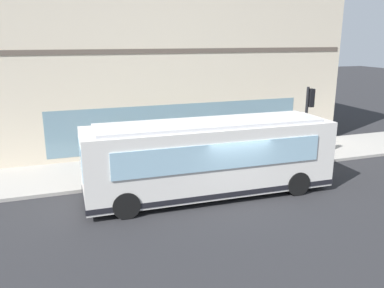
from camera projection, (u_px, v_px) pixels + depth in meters
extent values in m
plane|color=#262628|center=(232.00, 198.00, 15.79)|extent=(120.00, 120.00, 0.00)
cube|color=#9E9991|center=(194.00, 163.00, 19.98)|extent=(4.05, 40.00, 0.15)
cube|color=beige|center=(162.00, 57.00, 24.02)|extent=(7.70, 20.10, 10.16)
cube|color=brown|center=(180.00, 51.00, 20.52)|extent=(0.36, 19.69, 0.24)
cube|color=slate|center=(181.00, 126.00, 21.48)|extent=(0.12, 14.07, 2.40)
cube|color=silver|center=(210.00, 157.00, 15.79)|extent=(2.71, 10.05, 2.70)
cube|color=silver|center=(210.00, 123.00, 15.42)|extent=(2.31, 9.04, 0.12)
cube|color=#8CB2C6|center=(81.00, 158.00, 14.18)|extent=(2.20, 0.13, 1.20)
cube|color=#8CB2C6|center=(200.00, 140.00, 16.85)|extent=(0.23, 8.20, 1.00)
cube|color=#8CB2C6|center=(222.00, 157.00, 14.52)|extent=(0.23, 8.20, 1.00)
cube|color=black|center=(210.00, 184.00, 16.10)|extent=(2.75, 10.09, 0.20)
cylinder|color=black|center=(117.00, 183.00, 16.06)|extent=(0.32, 1.01, 1.00)
cylinder|color=black|center=(126.00, 205.00, 13.95)|extent=(0.32, 1.01, 1.00)
cylinder|color=black|center=(270.00, 166.00, 18.15)|extent=(0.32, 1.01, 1.00)
cylinder|color=black|center=(297.00, 183.00, 16.04)|extent=(0.32, 1.01, 1.00)
cylinder|color=black|center=(305.00, 124.00, 19.70)|extent=(0.14, 0.14, 3.77)
cube|color=black|center=(311.00, 98.00, 19.41)|extent=(0.32, 0.24, 0.90)
sphere|color=red|center=(313.00, 92.00, 19.38)|extent=(0.20, 0.20, 0.20)
sphere|color=yellow|center=(313.00, 98.00, 19.45)|extent=(0.20, 0.20, 0.20)
sphere|color=green|center=(313.00, 103.00, 19.53)|extent=(0.20, 0.20, 0.20)
cylinder|color=gold|center=(229.00, 158.00, 19.59)|extent=(0.24, 0.24, 0.55)
sphere|color=gold|center=(230.00, 152.00, 19.50)|extent=(0.22, 0.22, 0.22)
cylinder|color=gold|center=(233.00, 157.00, 19.63)|extent=(0.10, 0.12, 0.10)
cylinder|color=gold|center=(228.00, 156.00, 19.73)|extent=(0.12, 0.10, 0.10)
cylinder|color=black|center=(202.00, 153.00, 19.95)|extent=(0.14, 0.14, 0.82)
cylinder|color=black|center=(199.00, 153.00, 19.96)|extent=(0.14, 0.14, 0.82)
cylinder|color=#3359A5|center=(201.00, 139.00, 19.76)|extent=(0.32, 0.32, 0.65)
sphere|color=#9E704C|center=(201.00, 131.00, 19.65)|extent=(0.22, 0.22, 0.22)
cylinder|color=#3F8C4C|center=(141.00, 166.00, 17.95)|extent=(0.14, 0.14, 0.84)
cylinder|color=#3F8C4C|center=(145.00, 166.00, 18.00)|extent=(0.14, 0.14, 0.84)
cylinder|color=#99994C|center=(142.00, 150.00, 17.78)|extent=(0.32, 0.32, 0.66)
sphere|color=beige|center=(142.00, 141.00, 17.66)|extent=(0.23, 0.23, 0.23)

